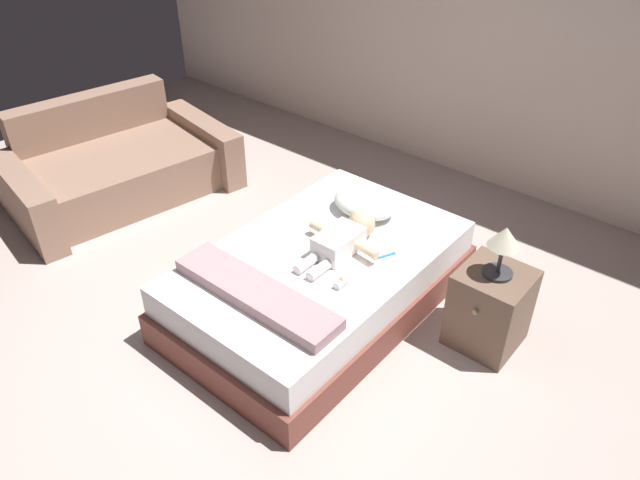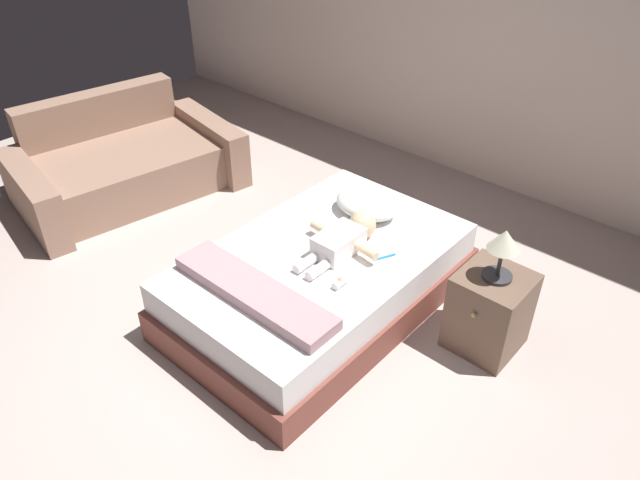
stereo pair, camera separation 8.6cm
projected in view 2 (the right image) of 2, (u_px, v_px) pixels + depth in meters
The scene contains 11 objects.
ground_plane at pixel (235, 347), 3.78m from camera, with size 8.00×8.00×0.00m, color #B6A49B.
wall_behind_bed at pixel (502, 16), 4.79m from camera, with size 8.00×0.12×2.85m, color beige.
bed at pixel (320, 280), 3.98m from camera, with size 1.24×1.99×0.44m.
pillow at pixel (367, 204), 4.19m from camera, with size 0.47×0.36×0.15m.
baby at pixel (345, 238), 3.85m from camera, with size 0.54×0.68×0.18m.
toothbrush at pixel (386, 257), 3.80m from camera, with size 0.08×0.16×0.02m.
couch at pixel (123, 163), 5.25m from camera, with size 1.44×1.97×0.76m.
nightstand at pixel (489, 311), 3.66m from camera, with size 0.41×0.44×0.53m.
lamp at pixel (504, 245), 3.37m from camera, with size 0.19×0.19×0.33m.
blanket at pixel (254, 292), 3.47m from camera, with size 1.12×0.26×0.08m.
baby_bottle at pixel (340, 282), 3.56m from camera, with size 0.05×0.11×0.07m.
Camera 2 is at (2.19, -1.67, 2.73)m, focal length 33.80 mm.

